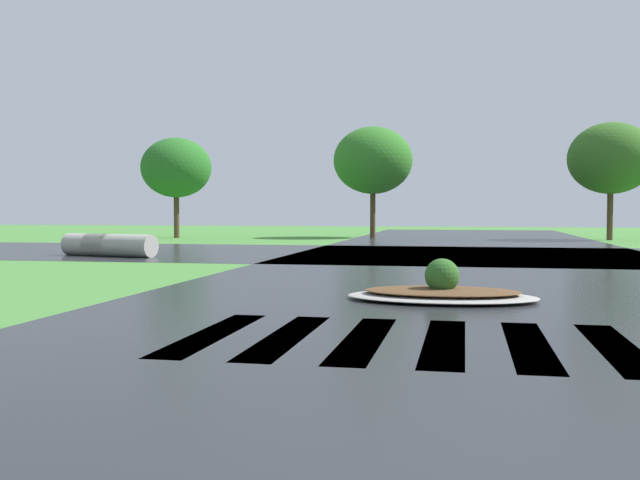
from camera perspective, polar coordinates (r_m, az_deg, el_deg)
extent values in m
cube|color=#232628|center=(13.87, 12.15, -3.73)|extent=(11.67, 80.00, 0.01)
cube|color=#232628|center=(24.23, 11.75, -1.13)|extent=(90.00, 10.50, 0.01)
cube|color=white|center=(8.82, -8.32, -7.20)|extent=(0.45, 3.10, 0.01)
cube|color=white|center=(8.56, -2.58, -7.47)|extent=(0.45, 3.10, 0.01)
cube|color=white|center=(8.40, 3.45, -7.66)|extent=(0.45, 3.10, 0.01)
cube|color=white|center=(8.33, 9.65, -7.78)|extent=(0.45, 3.10, 0.01)
cube|color=white|center=(8.35, 15.89, -7.81)|extent=(0.45, 3.10, 0.01)
cube|color=white|center=(8.47, 22.03, -7.74)|extent=(0.45, 3.10, 0.01)
ellipsoid|color=#9E9B93|center=(12.05, 9.45, -4.36)|extent=(3.07, 1.81, 0.12)
ellipsoid|color=brown|center=(12.04, 9.45, -3.94)|extent=(2.52, 1.49, 0.10)
sphere|color=#2D6023|center=(12.01, 9.46, -2.75)|extent=(0.56, 0.56, 0.56)
cylinder|color=#9E9B93|center=(24.47, -17.53, -0.34)|extent=(1.80, 1.10, 0.71)
cylinder|color=#9E9B93|center=(23.92, -16.08, -0.39)|extent=(1.80, 1.10, 0.71)
cylinder|color=#9E9B93|center=(23.38, -14.57, -0.43)|extent=(1.80, 1.10, 0.71)
cylinder|color=#4C3823|center=(38.72, -11.08, 1.91)|extent=(0.28, 0.28, 2.37)
ellipsoid|color=#286B23|center=(38.78, -11.11, 5.54)|extent=(3.62, 3.62, 3.08)
cylinder|color=#4C3823|center=(38.47, 4.12, 2.12)|extent=(0.28, 0.28, 2.59)
ellipsoid|color=#2F7224|center=(38.55, 4.13, 6.19)|extent=(4.12, 4.12, 3.50)
cylinder|color=#4C3823|center=(37.95, 21.60, 1.90)|extent=(0.28, 0.28, 2.52)
ellipsoid|color=#346522|center=(38.03, 21.66, 5.93)|extent=(4.04, 4.04, 3.43)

